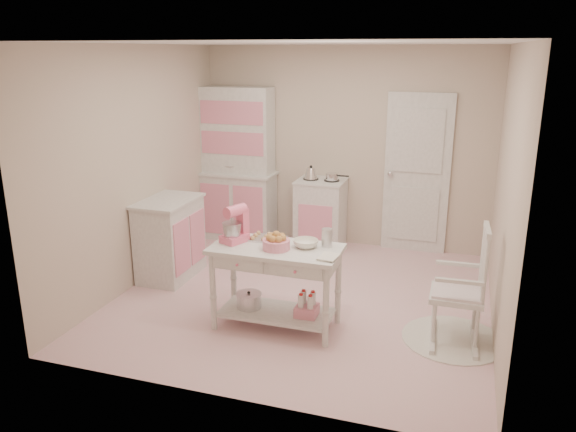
# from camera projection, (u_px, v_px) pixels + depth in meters

# --- Properties ---
(room_shell) EXTENTS (3.84, 3.84, 2.62)m
(room_shell) POSITION_uv_depth(u_px,v_px,m) (305.00, 144.00, 5.52)
(room_shell) COLOR pink
(room_shell) RESTS_ON ground
(door) EXTENTS (0.82, 0.05, 2.04)m
(door) POSITION_uv_depth(u_px,v_px,m) (417.00, 174.00, 7.13)
(door) COLOR white
(door) RESTS_ON ground
(hutch) EXTENTS (1.06, 0.50, 2.08)m
(hutch) POSITION_uv_depth(u_px,v_px,m) (237.00, 164.00, 7.63)
(hutch) COLOR white
(hutch) RESTS_ON ground
(stove) EXTENTS (0.62, 0.57, 0.92)m
(stove) POSITION_uv_depth(u_px,v_px,m) (321.00, 214.00, 7.40)
(stove) COLOR white
(stove) RESTS_ON ground
(base_cabinet) EXTENTS (0.54, 0.84, 0.92)m
(base_cabinet) POSITION_uv_depth(u_px,v_px,m) (170.00, 238.00, 6.43)
(base_cabinet) COLOR white
(base_cabinet) RESTS_ON ground
(lace_rug) EXTENTS (0.92, 0.92, 0.01)m
(lace_rug) POSITION_uv_depth(u_px,v_px,m) (453.00, 339.00, 5.12)
(lace_rug) COLOR white
(lace_rug) RESTS_ON ground
(rocking_chair) EXTENTS (0.51, 0.74, 1.10)m
(rocking_chair) POSITION_uv_depth(u_px,v_px,m) (458.00, 284.00, 4.96)
(rocking_chair) COLOR white
(rocking_chair) RESTS_ON ground
(work_table) EXTENTS (1.20, 0.60, 0.80)m
(work_table) POSITION_uv_depth(u_px,v_px,m) (276.00, 287.00, 5.26)
(work_table) COLOR white
(work_table) RESTS_ON ground
(stand_mixer) EXTENTS (0.30, 0.34, 0.34)m
(stand_mixer) POSITION_uv_depth(u_px,v_px,m) (234.00, 225.00, 5.24)
(stand_mixer) COLOR pink
(stand_mixer) RESTS_ON work_table
(cookie_tray) EXTENTS (0.34, 0.24, 0.02)m
(cookie_tray) POSITION_uv_depth(u_px,v_px,m) (267.00, 239.00, 5.36)
(cookie_tray) COLOR silver
(cookie_tray) RESTS_ON work_table
(bread_basket) EXTENTS (0.25, 0.25, 0.09)m
(bread_basket) POSITION_uv_depth(u_px,v_px,m) (276.00, 244.00, 5.08)
(bread_basket) COLOR pink
(bread_basket) RESTS_ON work_table
(mixing_bowl) EXTENTS (0.23, 0.23, 0.07)m
(mixing_bowl) POSITION_uv_depth(u_px,v_px,m) (306.00, 244.00, 5.14)
(mixing_bowl) COLOR white
(mixing_bowl) RESTS_ON work_table
(metal_pitcher) EXTENTS (0.10, 0.10, 0.17)m
(metal_pitcher) POSITION_uv_depth(u_px,v_px,m) (327.00, 238.00, 5.14)
(metal_pitcher) COLOR silver
(metal_pitcher) RESTS_ON work_table
(recipe_book) EXTENTS (0.18, 0.23, 0.02)m
(recipe_book) POSITION_uv_depth(u_px,v_px,m) (320.00, 256.00, 4.91)
(recipe_book) COLOR white
(recipe_book) RESTS_ON work_table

